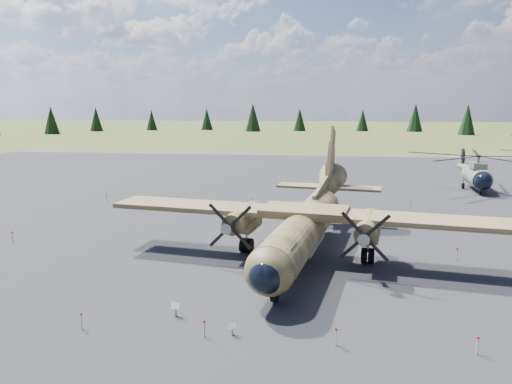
# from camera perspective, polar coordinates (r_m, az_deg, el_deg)

# --- Properties ---
(ground) EXTENTS (500.00, 500.00, 0.00)m
(ground) POSITION_cam_1_polar(r_m,az_deg,el_deg) (36.80, -3.99, -6.70)
(ground) COLOR brown
(ground) RESTS_ON ground
(apron) EXTENTS (120.00, 120.00, 0.04)m
(apron) POSITION_cam_1_polar(r_m,az_deg,el_deg) (46.29, -1.48, -3.13)
(apron) COLOR #525257
(apron) RESTS_ON ground
(transport_plane) EXTENTS (27.81, 25.06, 9.15)m
(transport_plane) POSITION_cam_1_polar(r_m,az_deg,el_deg) (35.14, 5.85, -3.11)
(transport_plane) COLOR #3A3B1F
(transport_plane) RESTS_ON ground
(helicopter_near) EXTENTS (18.36, 20.88, 4.39)m
(helicopter_near) POSITION_cam_1_polar(r_m,az_deg,el_deg) (66.42, 23.95, 2.80)
(helicopter_near) COLOR slate
(helicopter_near) RESTS_ON ground
(info_placard_left) EXTENTS (0.53, 0.31, 0.78)m
(info_placard_left) POSITION_cam_1_polar(r_m,az_deg,el_deg) (26.13, -9.16, -12.87)
(info_placard_left) COLOR gray
(info_placard_left) RESTS_ON ground
(info_placard_right) EXTENTS (0.41, 0.20, 0.63)m
(info_placard_right) POSITION_cam_1_polar(r_m,az_deg,el_deg) (24.02, -2.72, -15.16)
(info_placard_right) COLOR gray
(info_placard_right) RESTS_ON ground
(barrier_fence) EXTENTS (33.12, 29.62, 0.85)m
(barrier_fence) POSITION_cam_1_polar(r_m,az_deg,el_deg) (36.68, -4.73, -5.94)
(barrier_fence) COLOR silver
(barrier_fence) RESTS_ON ground
(treeline) EXTENTS (324.27, 320.83, 10.92)m
(treeline) POSITION_cam_1_polar(r_m,az_deg,el_deg) (34.37, -0.76, 0.17)
(treeline) COLOR black
(treeline) RESTS_ON ground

